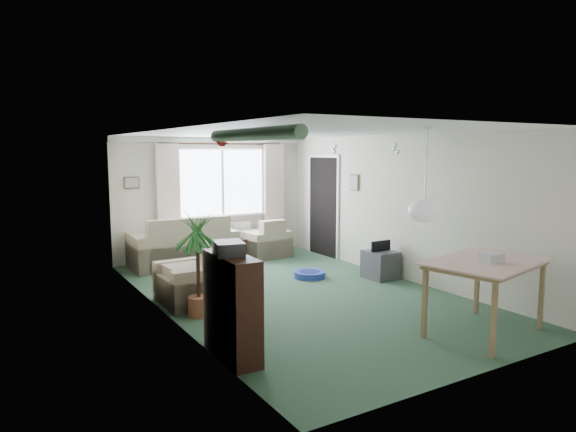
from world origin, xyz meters
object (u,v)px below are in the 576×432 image
armchair_corner (264,237)px  armchair_left (192,274)px  coffee_table (263,246)px  pet_bed (310,274)px  tv_cube (380,265)px  houseplant (198,264)px  dining_table (484,298)px  sofa (183,241)px  bookshelf (232,307)px

armchair_corner → armchair_left: (-2.39, -2.30, 0.02)m
armchair_corner → coffee_table: 0.19m
armchair_corner → pet_bed: (-0.19, -1.96, -0.33)m
tv_cube → armchair_corner: bearing=106.1°
armchair_left → pet_bed: armchair_left is taller
houseplant → pet_bed: size_ratio=2.62×
coffee_table → dining_table: bearing=-88.6°
sofa → armchair_corner: sofa is taller
armchair_corner → bookshelf: bookshelf is taller
coffee_table → bookshelf: bookshelf is taller
sofa → armchair_corner: size_ratio=2.19×
coffee_table → pet_bed: (-0.16, -1.99, -0.14)m
sofa → armchair_corner: bearing=-180.0°
sofa → coffee_table: 1.71m
coffee_table → dining_table: dining_table is taller
armchair_corner → houseplant: 3.89m
coffee_table → tv_cube: bearing=-72.5°
houseplant → pet_bed: (2.35, 0.96, -0.64)m
tv_cube → dining_table: bearing=-106.0°
armchair_left → dining_table: size_ratio=0.67×
dining_table → tv_cube: size_ratio=2.66×
sofa → dining_table: bearing=109.9°
sofa → dining_table: (1.82, -5.27, -0.05)m
armchair_left → bookshelf: 2.10m
armchair_left → houseplant: (-0.15, -0.62, 0.29)m
armchair_left → dining_table: (2.50, -2.94, 0.02)m
armchair_corner → houseplant: houseplant is taller
sofa → bookshelf: (-1.02, -4.39, 0.07)m
coffee_table → pet_bed: coffee_table is taller
pet_bed → bookshelf: bearing=-136.6°
tv_cube → armchair_left: bearing=173.3°
dining_table → pet_bed: (-0.30, 3.28, -0.37)m
coffee_table → houseplant: 3.91m
coffee_table → tv_cube: (0.83, -2.64, 0.04)m
bookshelf → tv_cube: bookshelf is taller
bookshelf → armchair_corner: bearing=59.3°
armchair_left → dining_table: 3.86m
armchair_corner → tv_cube: bearing=103.0°
sofa → armchair_left: 2.42m
bookshelf → pet_bed: bearing=44.8°
armchair_left → pet_bed: size_ratio=1.71×
sofa → bookshelf: bearing=77.8°
coffee_table → armchair_corner: bearing=-43.2°
armchair_left → houseplant: houseplant is taller
sofa → tv_cube: (2.52, -2.64, -0.24)m
bookshelf → armchair_left: bearing=82.0°
armchair_corner → houseplant: size_ratio=0.62×
armchair_corner → pet_bed: 2.00m
bookshelf → houseplant: bearing=83.9°
houseplant → bookshelf: bearing=-97.5°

